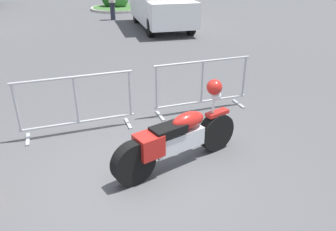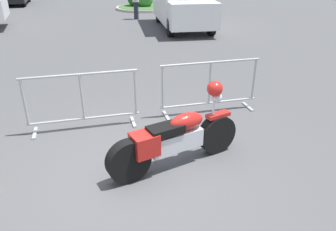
{
  "view_description": "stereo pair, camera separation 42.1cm",
  "coord_description": "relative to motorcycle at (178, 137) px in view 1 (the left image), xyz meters",
  "views": [
    {
      "loc": [
        -1.15,
        -3.78,
        2.87
      ],
      "look_at": [
        0.58,
        0.47,
        0.65
      ],
      "focal_mm": 35.0,
      "sensor_mm": 36.0,
      "label": 1
    },
    {
      "loc": [
        -0.76,
        -3.92,
        2.87
      ],
      "look_at": [
        0.58,
        0.47,
        0.65
      ],
      "focal_mm": 35.0,
      "sensor_mm": 36.0,
      "label": 2
    }
  ],
  "objects": [
    {
      "name": "ground_plane",
      "position": [
        -0.57,
        -0.07,
        -0.47
      ],
      "size": [
        120.0,
        120.0,
        0.0
      ],
      "primitive_type": "plane",
      "color": "#4C4C4F"
    },
    {
      "name": "motorcycle",
      "position": [
        0.0,
        0.0,
        0.0
      ],
      "size": [
        2.16,
        0.68,
        1.23
      ],
      "rotation": [
        0.0,
        0.0,
        0.24
      ],
      "color": "black",
      "rests_on": "ground"
    },
    {
      "name": "crowd_barrier_near",
      "position": [
        -1.23,
        1.62,
        0.08
      ],
      "size": [
        2.02,
        0.52,
        1.07
      ],
      "rotation": [
        0.0,
        0.0,
        -0.04
      ],
      "color": "#9EA0A5",
      "rests_on": "ground"
    },
    {
      "name": "crowd_barrier_far",
      "position": [
        1.24,
        1.62,
        0.08
      ],
      "size": [
        2.02,
        0.52,
        1.07
      ],
      "rotation": [
        0.0,
        0.0,
        -0.04
      ],
      "color": "#9EA0A5",
      "rests_on": "ground"
    },
    {
      "name": "pedestrian",
      "position": [
        2.15,
        13.12,
        0.45
      ],
      "size": [
        0.48,
        0.48,
        1.69
      ],
      "rotation": [
        0.0,
        0.0,
        2.21
      ],
      "color": "#262838",
      "rests_on": "ground"
    },
    {
      "name": "planter_island",
      "position": [
        3.29,
        16.83,
        -0.06
      ],
      "size": [
        3.52,
        3.52,
        1.25
      ],
      "color": "#ADA89E",
      "rests_on": "ground"
    }
  ]
}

